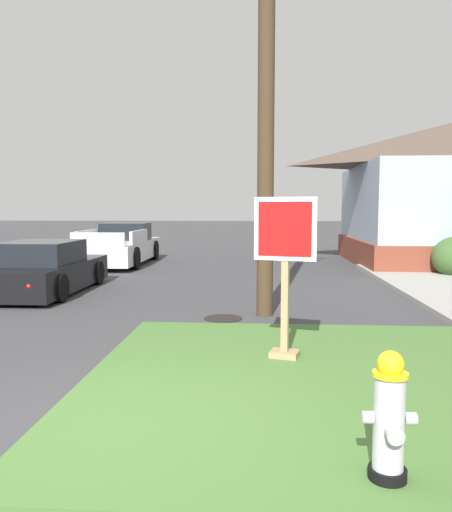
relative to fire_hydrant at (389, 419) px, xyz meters
The scene contains 8 objects.
ground_plane 2.36m from the fire_hydrant, 163.17° to the left, with size 160.00×160.00×0.00m, color #3D3D3F.
grass_corner_patch 2.28m from the fire_hydrant, 98.96° to the left, with size 5.20×5.45×0.08m, color #477033.
fire_hydrant is the anchor object (origin of this frame).
stop_sign 3.10m from the fire_hydrant, 101.53° to the left, with size 0.79×0.37×2.09m.
manhole_cover 5.86m from the fire_hydrant, 105.97° to the left, with size 0.70×0.70×0.02m, color black.
parked_sedan_black 10.30m from the fire_hydrant, 126.50° to the left, with size 1.96×4.32×1.25m.
pickup_truck_white 15.93m from the fire_hydrant, 112.27° to the left, with size 2.10×5.59×1.48m.
utility_pole 7.48m from the fire_hydrant, 98.03° to the left, with size 1.82×0.31×9.47m.
Camera 1 is at (1.29, -4.24, 2.02)m, focal length 35.75 mm.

